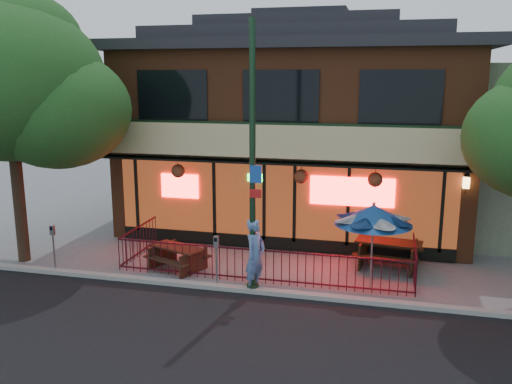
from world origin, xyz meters
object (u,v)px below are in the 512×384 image
Objects in this scene: picnic_table_left at (178,254)px; patio_umbrella at (373,215)px; pedestrian at (255,255)px; parking_meter_near at (216,253)px; street_light at (253,175)px; street_tree_left at (10,74)px; parking_meter_far at (53,241)px; picnic_table_right at (388,250)px.

picnic_table_left is 5.81m from patio_umbrella.
parking_meter_near is (-1.06, -0.05, -0.01)m from pedestrian.
picnic_table_left is (-2.56, 1.10, -2.69)m from street_light.
parking_meter_far is at bearing -27.44° from street_tree_left.
street_tree_left is (-7.46, 0.79, 2.52)m from street_light.
patio_umbrella is at bearing -0.00° from picnic_table_left.
pedestrian is at bearing 2.72° from parking_meter_near.
picnic_table_right is (3.48, 2.75, -2.61)m from street_light.
street_light is at bearing -160.00° from patio_umbrella.
street_light is 4.83× the size of parking_meter_near.
pedestrian is (7.52, -0.74, -4.68)m from street_tree_left.
parking_meter_near is at bearing -0.00° from parking_meter_far.
street_tree_left reaches higher than patio_umbrella.
patio_umbrella is 1.63× the size of parking_meter_near.
picnic_table_right is at bearing -34.17° from pedestrian.
pedestrian is at bearing -141.75° from picnic_table_right.
street_tree_left is 5.01m from parking_meter_far.
picnic_table_left is 2.87m from pedestrian.
picnic_table_left is at bearing 18.02° from parking_meter_far.
parking_meter_near reaches higher than picnic_table_left.
picnic_table_right is 0.89× the size of patio_umbrella.
patio_umbrella is 3.32m from pedestrian.
street_tree_left is at bearing 173.96° from street_light.
parking_meter_near reaches higher than picnic_table_right.
parking_meter_far reaches higher than picnic_table_right.
picnic_table_left is at bearing 156.71° from street_light.
patio_umbrella is at bearing -52.97° from pedestrian.
patio_umbrella is at bearing -105.29° from picnic_table_right.
pedestrian is 1.39× the size of parking_meter_far.
patio_umbrella reaches higher than pedestrian.
street_tree_left reaches higher than picnic_table_left.
street_tree_left is 5.55× the size of parking_meter_near.
patio_umbrella is (5.59, -0.00, 1.56)m from picnic_table_left.
street_light is 2.16m from pedestrian.
street_tree_left is at bearing -169.83° from picnic_table_right.
patio_umbrella is 1.19× the size of pedestrian.
picnic_table_right is 2.26m from patio_umbrella.
picnic_table_left is 1.98m from parking_meter_near.
pedestrian reaches higher than parking_meter_far.
pedestrian is 1.36× the size of parking_meter_near.
picnic_table_right is (6.04, 1.65, 0.08)m from picnic_table_left.
parking_meter_far is (-3.38, -1.10, 0.51)m from picnic_table_left.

